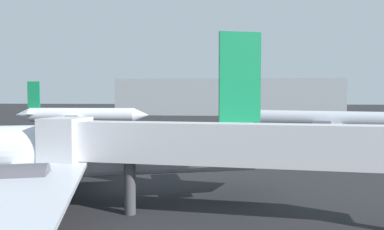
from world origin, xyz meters
name	(u,v)px	position (x,y,z in m)	size (l,w,h in m)	color
airplane_at_gate	(36,152)	(-14.18, 11.87, 3.64)	(36.94, 28.03, 11.76)	silver
airplane_distant	(323,120)	(13.36, 54.05, 3.11)	(32.15, 22.20, 10.31)	silver
airplane_far_left	(80,115)	(-35.10, 67.70, 3.00)	(29.86, 27.01, 10.36)	silver
jet_bridge	(219,145)	(-2.35, 10.73, 4.39)	(23.91, 4.23, 5.88)	silver
terminal_building	(227,97)	(-4.16, 134.07, 6.66)	(82.23, 23.21, 13.33)	#999EA3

